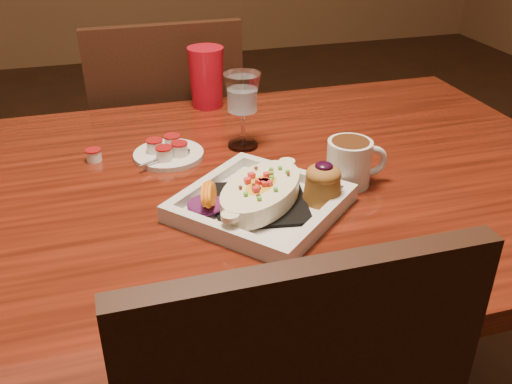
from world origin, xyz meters
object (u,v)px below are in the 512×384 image
object	(u,v)px
table	(210,229)
goblet	(242,97)
chair_far	(167,159)
saucer	(168,152)
red_tumbler	(206,77)
plate	(268,196)
coffee_mug	(350,161)

from	to	relation	value
table	goblet	distance (m)	0.27
chair_far	saucer	xyz separation A→B (m)	(-0.05, -0.50, 0.25)
table	chair_far	bearing A→B (deg)	90.00
chair_far	table	bearing A→B (deg)	90.00
red_tumbler	table	bearing A→B (deg)	-101.91
chair_far	goblet	size ratio (longest dim) A/B	5.91
chair_far	plate	bearing A→B (deg)	95.98
plate	saucer	bearing A→B (deg)	76.43
red_tumbler	plate	bearing A→B (deg)	-90.67
table	chair_far	size ratio (longest dim) A/B	1.61
plate	goblet	bearing A→B (deg)	42.88
saucer	table	bearing A→B (deg)	-68.22
goblet	saucer	bearing A→B (deg)	-176.21
coffee_mug	goblet	world-z (taller)	goblet
table	saucer	world-z (taller)	saucer
table	saucer	bearing A→B (deg)	111.78
chair_far	goblet	xyz separation A→B (m)	(0.11, -0.49, 0.35)
goblet	red_tumbler	size ratio (longest dim) A/B	1.09
coffee_mug	chair_far	bearing A→B (deg)	116.00
saucer	red_tumbler	size ratio (longest dim) A/B	0.98
chair_far	red_tumbler	world-z (taller)	chair_far
goblet	plate	bearing A→B (deg)	-95.93
table	goblet	bearing A→B (deg)	53.77
saucer	red_tumbler	xyz separation A→B (m)	(0.14, 0.27, 0.06)
plate	red_tumbler	bearing A→B (deg)	48.15
table	goblet	xyz separation A→B (m)	(0.11, 0.14, 0.21)
goblet	red_tumbler	bearing A→B (deg)	94.74
coffee_mug	goblet	size ratio (longest dim) A/B	0.73
plate	goblet	xyz separation A→B (m)	(0.03, 0.26, 0.08)
plate	coffee_mug	xyz separation A→B (m)	(0.17, 0.05, 0.02)
chair_far	coffee_mug	world-z (taller)	chair_far
chair_far	red_tumbler	bearing A→B (deg)	110.16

